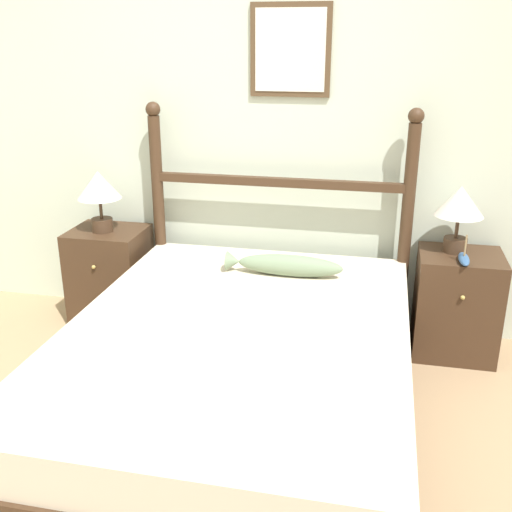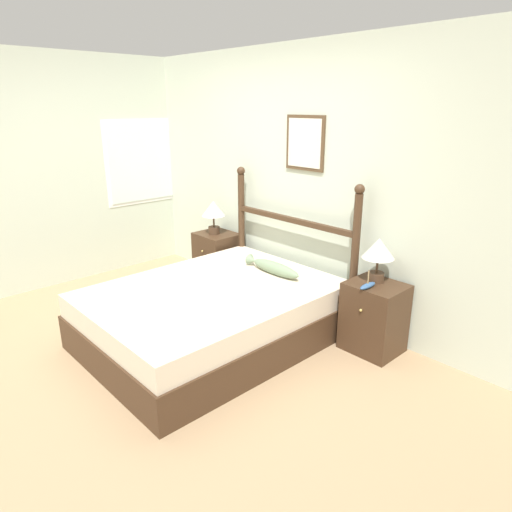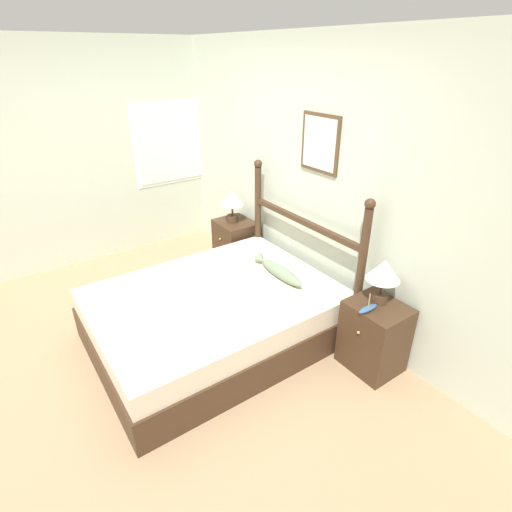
% 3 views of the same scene
% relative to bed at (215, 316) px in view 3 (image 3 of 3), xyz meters
% --- Properties ---
extents(ground_plane, '(16.00, 16.00, 0.00)m').
position_rel_bed_xyz_m(ground_plane, '(-0.19, -0.58, -0.25)').
color(ground_plane, '#9E7F5B').
extents(wall_back, '(6.40, 0.08, 2.55)m').
position_rel_bed_xyz_m(wall_back, '(-0.19, 1.15, 1.03)').
color(wall_back, beige).
rests_on(wall_back, ground_plane).
extents(wall_left, '(0.08, 6.40, 2.55)m').
position_rel_bed_xyz_m(wall_left, '(-2.32, -0.55, 1.03)').
color(wall_left, beige).
rests_on(wall_left, ground_plane).
extents(bed, '(1.57, 2.08, 0.50)m').
position_rel_bed_xyz_m(bed, '(0.00, 0.00, 0.00)').
color(bed, '#3D2819').
rests_on(bed, ground_plane).
extents(headboard, '(1.59, 0.09, 1.37)m').
position_rel_bed_xyz_m(headboard, '(0.00, 1.01, 0.51)').
color(headboard, '#3D2819').
rests_on(headboard, ground_plane).
extents(nightstand_left, '(0.45, 0.42, 0.60)m').
position_rel_bed_xyz_m(nightstand_left, '(-1.06, 0.89, 0.05)').
color(nightstand_left, '#3D2819').
rests_on(nightstand_left, ground_plane).
extents(nightstand_right, '(0.45, 0.42, 0.60)m').
position_rel_bed_xyz_m(nightstand_right, '(1.06, 0.89, 0.05)').
color(nightstand_right, '#3D2819').
rests_on(nightstand_right, ground_plane).
extents(table_lamp_left, '(0.26, 0.26, 0.37)m').
position_rel_bed_xyz_m(table_lamp_left, '(-1.07, 0.87, 0.62)').
color(table_lamp_left, '#422D1E').
rests_on(table_lamp_left, nightstand_left).
extents(table_lamp_right, '(0.26, 0.26, 0.37)m').
position_rel_bed_xyz_m(table_lamp_right, '(1.02, 0.94, 0.62)').
color(table_lamp_right, '#422D1E').
rests_on(table_lamp_right, nightstand_right).
extents(model_boat, '(0.06, 0.20, 0.15)m').
position_rel_bed_xyz_m(model_boat, '(1.05, 0.77, 0.37)').
color(model_boat, '#335684').
rests_on(model_boat, nightstand_right).
extents(fish_pillow, '(0.64, 0.11, 0.12)m').
position_rel_bed_xyz_m(fish_pillow, '(0.11, 0.64, 0.31)').
color(fish_pillow, gray).
rests_on(fish_pillow, bed).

